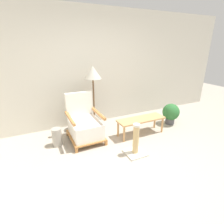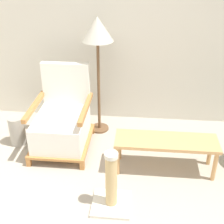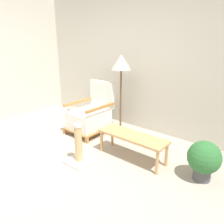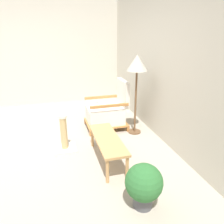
{
  "view_description": "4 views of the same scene",
  "coord_description": "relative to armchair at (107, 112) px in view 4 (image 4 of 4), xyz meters",
  "views": [
    {
      "loc": [
        -1.42,
        -1.84,
        1.89
      ],
      "look_at": [
        0.08,
        1.29,
        0.55
      ],
      "focal_mm": 28.0,
      "sensor_mm": 36.0,
      "label": 1
    },
    {
      "loc": [
        0.38,
        -1.72,
        2.2
      ],
      "look_at": [
        0.08,
        1.29,
        0.55
      ],
      "focal_mm": 50.0,
      "sensor_mm": 36.0,
      "label": 2
    },
    {
      "loc": [
        2.36,
        -1.4,
        1.72
      ],
      "look_at": [
        0.08,
        1.29,
        0.55
      ],
      "focal_mm": 35.0,
      "sensor_mm": 36.0,
      "label": 3
    },
    {
      "loc": [
        3.45,
        0.33,
        1.85
      ],
      "look_at": [
        0.08,
        1.29,
        0.55
      ],
      "focal_mm": 35.0,
      "sensor_mm": 36.0,
      "label": 4
    }
  ],
  "objects": [
    {
      "name": "wall_left",
      "position": [
        -2.02,
        -0.86,
        1.02
      ],
      "size": [
        0.06,
        8.0,
        2.7
      ],
      "color": "beige",
      "rests_on": "ground_plane"
    },
    {
      "name": "wall_back",
      "position": [
        0.51,
        0.83,
        1.02
      ],
      "size": [
        8.0,
        0.06,
        2.7
      ],
      "color": "beige",
      "rests_on": "ground_plane"
    },
    {
      "name": "floor_lamp",
      "position": [
        0.38,
        0.44,
        0.93
      ],
      "size": [
        0.37,
        0.37,
        1.47
      ],
      "color": "brown",
      "rests_on": "ground_plane"
    },
    {
      "name": "coffee_table",
      "position": [
        1.19,
        -0.31,
        0.0
      ],
      "size": [
        1.08,
        0.35,
        0.38
      ],
      "color": "tan",
      "rests_on": "ground_plane"
    },
    {
      "name": "ground_plane",
      "position": [
        0.51,
        -1.36,
        -0.33
      ],
      "size": [
        14.0,
        14.0,
        0.0
      ],
      "primitive_type": "plane",
      "color": "#A89E8E"
    },
    {
      "name": "potted_plant",
      "position": [
        2.19,
        -0.17,
        -0.03
      ],
      "size": [
        0.42,
        0.42,
        0.53
      ],
      "color": "#4C4C51",
      "rests_on": "ground_plane"
    },
    {
      "name": "armchair",
      "position": [
        0.0,
        0.0,
        0.0
      ],
      "size": [
        0.65,
        0.79,
        0.96
      ],
      "color": "#B2753D",
      "rests_on": "ground_plane"
    },
    {
      "name": "scratching_post",
      "position": [
        0.67,
        -0.91,
        -0.12
      ],
      "size": [
        0.36,
        0.36,
        0.6
      ],
      "color": "beige",
      "rests_on": "ground_plane"
    },
    {
      "name": "vase",
      "position": [
        -0.57,
        0.01,
        -0.15
      ],
      "size": [
        0.19,
        0.19,
        0.36
      ],
      "primitive_type": "cylinder",
      "color": "#9E998E",
      "rests_on": "ground_plane"
    }
  ]
}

